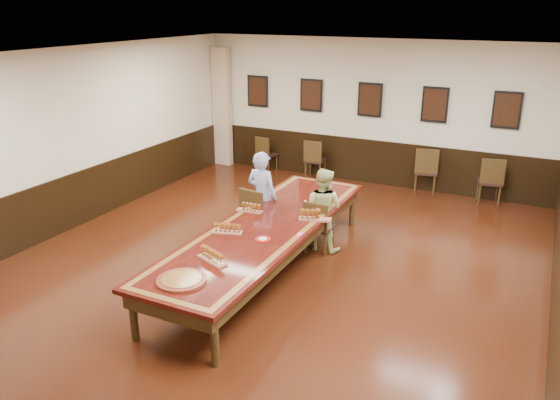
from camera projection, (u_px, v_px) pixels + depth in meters
The scene contains 23 objects.
floor at pixel (266, 271), 8.41m from camera, with size 8.00×10.00×0.02m, color black.
ceiling at pixel (263, 57), 7.32m from camera, with size 8.00×10.00×0.02m, color white.
wall_back at pixel (370, 113), 12.09m from camera, with size 8.00×0.02×3.20m, color beige.
wall_left at pixel (62, 142), 9.54m from camera, with size 0.02×10.00×3.20m, color beige.
chair_man at pixel (259, 215), 9.29m from camera, with size 0.46×0.51×0.99m, color black, non-canonical shape.
chair_woman at pixel (320, 226), 8.95m from camera, with size 0.42×0.46×0.89m, color black, non-canonical shape.
spare_chair_a at pixel (267, 154), 13.30m from camera, with size 0.41×0.45×0.87m, color black, non-canonical shape.
spare_chair_b at pixel (315, 159), 12.74m from camera, with size 0.43×0.47×0.93m, color black, non-canonical shape.
spare_chair_c at pixel (426, 170), 11.75m from camera, with size 0.47×0.52×1.01m, color black, non-canonical shape.
spare_chair_d at pixel (490, 180), 11.12m from camera, with size 0.46×0.50×0.99m, color black, non-canonical shape.
person_man at pixel (262, 197), 9.27m from camera, with size 0.58×0.38×1.58m, color #4D6BC1.
person_woman at pixel (322, 209), 8.95m from camera, with size 0.69×0.54×1.40m, color #C4CA7E.
pink_phone at pixel (300, 234), 7.85m from camera, with size 0.07×0.14×0.01m, color #F953A2.
curtain at pixel (222, 107), 13.55m from camera, with size 0.45×0.18×2.90m, color tan.
wainscoting at pixel (265, 241), 8.24m from camera, with size 8.00×10.00×1.00m.
conference_table at pixel (265, 234), 8.20m from camera, with size 1.40×5.00×0.76m.
posters at pixel (370, 100), 11.93m from camera, with size 6.14×0.04×0.74m.
flight_a at pixel (250, 208), 8.68m from camera, with size 0.43×0.16×0.16m.
flight_b at pixel (313, 215), 8.35m from camera, with size 0.52×0.30×0.19m.
flight_c at pixel (227, 229), 7.87m from camera, with size 0.45×0.25×0.16m.
flight_d at pixel (212, 256), 7.00m from camera, with size 0.50×0.32×0.18m.
red_plate_grp at pixel (263, 239), 7.65m from camera, with size 0.22×0.22×0.03m.
carved_platter at pixel (181, 280), 6.50m from camera, with size 0.75×0.75×0.05m.
Camera 1 is at (3.55, -6.66, 3.88)m, focal length 35.00 mm.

